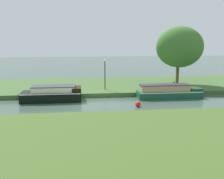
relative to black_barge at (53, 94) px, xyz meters
The scene contains 9 objects.
ground_plane 3.61m from the black_barge, 19.73° to the right, with size 120.00×120.00×0.00m, color #3C5246.
riverbank_far 6.71m from the black_barge, 60.01° to the left, with size 72.00×10.00×0.40m, color #3E5F2E.
riverbank_near 10.74m from the black_barge, 71.84° to the right, with size 72.00×10.00×0.40m, color #415A24.
black_barge is the anchor object (origin of this frame).
forest_narrowboat 10.43m from the black_barge, ahead, with size 5.92×1.56×1.27m.
willow_tree_left 14.52m from the black_barge, 19.83° to the left, with size 5.24×3.55×6.30m.
lamp_post 5.74m from the black_barge, 29.00° to the left, with size 0.24×0.24×2.99m.
mooring_post_near 11.43m from the black_barge, ahead, with size 0.13×0.13×0.89m, color #49392B.
channel_buoy 7.51m from the black_barge, 22.07° to the right, with size 0.44×0.44×0.44m, color red.
Camera 1 is at (-0.77, -21.09, 5.31)m, focal length 41.07 mm.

